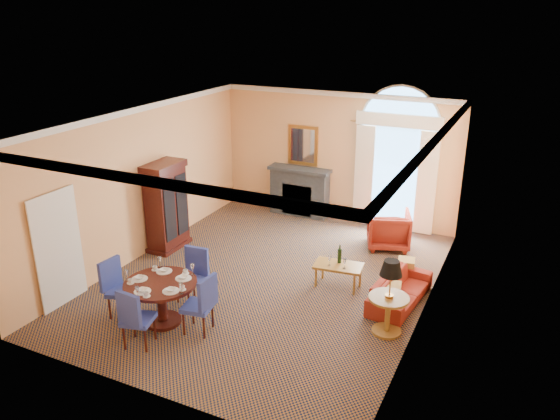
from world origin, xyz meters
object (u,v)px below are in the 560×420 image
at_px(armoire, 166,208).
at_px(dining_table, 161,292).
at_px(coffee_table, 338,266).
at_px(side_table, 390,289).
at_px(armchair, 388,229).
at_px(sofa, 400,290).

relative_size(armoire, dining_table, 1.60).
bearing_deg(coffee_table, side_table, -48.83).
distance_m(armoire, coffee_table, 4.08).
height_order(dining_table, armchair, dining_table).
height_order(dining_table, sofa, dining_table).
height_order(armchair, side_table, side_table).
relative_size(coffee_table, side_table, 0.75).
bearing_deg(armoire, coffee_table, -1.38).
bearing_deg(armoire, sofa, -1.92).
xyz_separation_m(dining_table, coffee_table, (2.26, 2.50, -0.14)).
height_order(dining_table, coffee_table, dining_table).
bearing_deg(sofa, armoire, 94.75).
distance_m(dining_table, sofa, 4.25).
distance_m(dining_table, side_table, 3.79).
bearing_deg(side_table, armoire, 166.84).
height_order(armoire, armchair, armoire).
distance_m(armoire, side_table, 5.47).
bearing_deg(dining_table, side_table, 20.95).
bearing_deg(coffee_table, sofa, -10.56).
bearing_deg(armchair, sofa, 90.84).
bearing_deg(sofa, armchair, 26.81).
bearing_deg(dining_table, armchair, 60.91).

